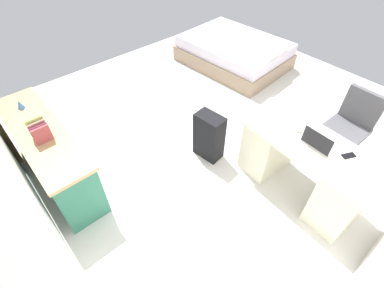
# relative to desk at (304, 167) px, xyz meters

# --- Properties ---
(ground_plane) EXTENTS (5.98, 5.98, 0.00)m
(ground_plane) POSITION_rel_desk_xyz_m (1.30, -0.07, -0.39)
(ground_plane) COLOR silver
(desk) EXTENTS (1.47, 0.74, 0.76)m
(desk) POSITION_rel_desk_xyz_m (0.00, 0.00, 0.00)
(desk) COLOR beige
(desk) RESTS_ON ground_plane
(office_chair) EXTENTS (0.52, 0.52, 0.94)m
(office_chair) POSITION_rel_desk_xyz_m (-0.03, -0.89, 0.03)
(office_chair) COLOR black
(office_chair) RESTS_ON ground_plane
(credenza) EXTENTS (1.80, 0.48, 0.75)m
(credenza) POSITION_rel_desk_xyz_m (2.06, 2.04, -0.02)
(credenza) COLOR #2D7056
(credenza) RESTS_ON ground_plane
(bed) EXTENTS (1.99, 1.53, 0.58)m
(bed) POSITION_rel_desk_xyz_m (2.53, -1.65, -0.15)
(bed) COLOR gray
(bed) RESTS_ON ground_plane
(suitcase_black) EXTENTS (0.38, 0.26, 0.65)m
(suitcase_black) POSITION_rel_desk_xyz_m (1.10, 0.40, -0.07)
(suitcase_black) COLOR black
(suitcase_black) RESTS_ON ground_plane
(laptop) EXTENTS (0.32, 0.24, 0.21)m
(laptop) POSITION_rel_desk_xyz_m (-0.04, 0.00, 0.41)
(laptop) COLOR #B7B7BC
(laptop) RESTS_ON desk
(computer_mouse) EXTENTS (0.07, 0.10, 0.03)m
(computer_mouse) POSITION_rel_desk_xyz_m (0.21, -0.06, 0.38)
(computer_mouse) COLOR white
(computer_mouse) RESTS_ON desk
(cell_phone_near_laptop) EXTENTS (0.12, 0.15, 0.01)m
(cell_phone_near_laptop) POSITION_rel_desk_xyz_m (-0.32, -0.11, 0.37)
(cell_phone_near_laptop) COLOR black
(cell_phone_near_laptop) RESTS_ON desk
(book_row) EXTENTS (0.15, 0.17, 0.23)m
(book_row) POSITION_rel_desk_xyz_m (1.90, 2.05, 0.46)
(book_row) COLOR #A04144
(book_row) RESTS_ON credenza
(figurine_small) EXTENTS (0.08, 0.08, 0.11)m
(figurine_small) POSITION_rel_desk_xyz_m (2.58, 2.05, 0.42)
(figurine_small) COLOR #4C7FBF
(figurine_small) RESTS_ON credenza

